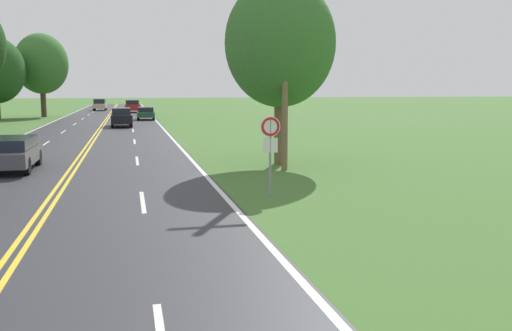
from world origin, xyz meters
TOP-DOWN VIEW (x-y plane):
  - traffic_sign at (6.23, 16.57)m, footprint 0.60×0.10m
  - utility_pole_midground at (8.10, 21.50)m, footprint 1.80×0.24m
  - tree_left_verge at (-7.08, 66.60)m, footprint 5.82×5.82m
  - tree_right_cluster at (8.37, 23.18)m, footprint 4.56×4.56m
  - car_dark_grey_hatchback_mid_near at (-2.26, 23.71)m, footprint 1.75×4.31m
  - car_black_sedan_mid_far at (1.62, 48.34)m, footprint 1.82×4.63m
  - car_dark_green_sedan_receding at (3.97, 58.29)m, footprint 1.89×4.07m
  - car_red_suv_distant at (2.75, 76.75)m, footprint 1.99×4.38m
  - car_champagne_suv_horizon at (-1.82, 84.61)m, footprint 1.89×4.05m

SIDE VIEW (x-z plane):
  - car_dark_green_sedan_receding at x=3.97m, z-range 0.05..1.34m
  - car_dark_grey_hatchback_mid_near at x=-2.26m, z-range 0.07..1.36m
  - car_black_sedan_mid_far at x=1.62m, z-range 0.03..1.60m
  - car_red_suv_distant at x=2.75m, z-range 0.06..1.73m
  - car_champagne_suv_horizon at x=-1.82m, z-range 0.06..1.75m
  - traffic_sign at x=6.23m, z-range 0.59..2.95m
  - utility_pole_midground at x=8.10m, z-range 0.16..8.87m
  - tree_right_cluster at x=8.37m, z-range 1.17..8.81m
  - tree_left_verge at x=-7.08m, z-range 1.28..10.57m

